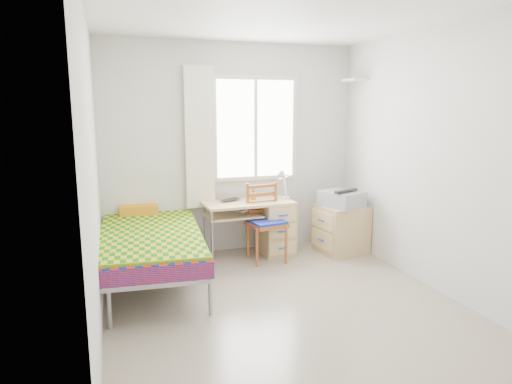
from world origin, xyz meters
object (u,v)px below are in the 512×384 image
Objects in this scene: desk at (270,225)px; bed at (149,236)px; cabinet at (342,229)px; printer at (342,198)px; chair at (266,217)px.

bed is at bearing -167.75° from desk.
bed is 2.40m from cabinet.
printer reaches higher than desk.
desk is 1.90× the size of printer.
chair is (1.39, 0.20, 0.05)m from bed.
bed reaches higher than cabinet.
printer is at bearing 7.51° from bed.
bed reaches higher than desk.
desk is (1.51, 0.39, -0.09)m from bed.
desk is at bearing 18.67° from bed.
chair reaches higher than desk.
printer is (0.85, -0.25, 0.33)m from desk.
chair reaches higher than printer.
bed is 1.57m from desk.
printer is (2.36, 0.14, 0.24)m from bed.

